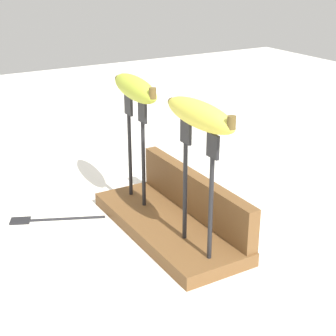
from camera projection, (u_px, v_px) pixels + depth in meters
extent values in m
plane|color=white|center=(168.00, 232.00, 0.94)|extent=(3.00, 3.00, 0.00)
cube|color=brown|center=(168.00, 226.00, 0.93)|extent=(0.34, 0.14, 0.02)
cube|color=brown|center=(195.00, 194.00, 0.94)|extent=(0.33, 0.02, 0.08)
cylinder|color=black|center=(130.00, 156.00, 1.00)|extent=(0.01, 0.01, 0.16)
cube|color=black|center=(129.00, 105.00, 0.96)|extent=(0.03, 0.00, 0.04)
cylinder|color=black|center=(143.00, 165.00, 0.95)|extent=(0.01, 0.01, 0.16)
cube|color=black|center=(142.00, 113.00, 0.92)|extent=(0.03, 0.00, 0.04)
cylinder|color=black|center=(185.00, 192.00, 0.84)|extent=(0.01, 0.01, 0.17)
cube|color=black|center=(186.00, 132.00, 0.80)|extent=(0.03, 0.00, 0.04)
cylinder|color=black|center=(211.00, 210.00, 0.78)|extent=(0.01, 0.01, 0.17)
cube|color=black|center=(213.00, 146.00, 0.74)|extent=(0.03, 0.00, 0.04)
ellipsoid|color=#B2C138|center=(135.00, 88.00, 0.92)|extent=(0.18, 0.06, 0.04)
cylinder|color=brown|center=(153.00, 93.00, 0.85)|extent=(0.01, 0.01, 0.02)
sphere|color=#3F2D19|center=(119.00, 79.00, 0.99)|extent=(0.01, 0.01, 0.01)
ellipsoid|color=#DBD147|center=(199.00, 114.00, 0.76)|extent=(0.17, 0.05, 0.04)
cylinder|color=brown|center=(231.00, 123.00, 0.69)|extent=(0.01, 0.01, 0.02)
sphere|color=#3F2D19|center=(172.00, 102.00, 0.82)|extent=(0.01, 0.01, 0.01)
cylinder|color=black|center=(68.00, 218.00, 0.98)|extent=(0.06, 0.13, 0.01)
cube|color=black|center=(20.00, 220.00, 0.97)|extent=(0.04, 0.04, 0.01)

